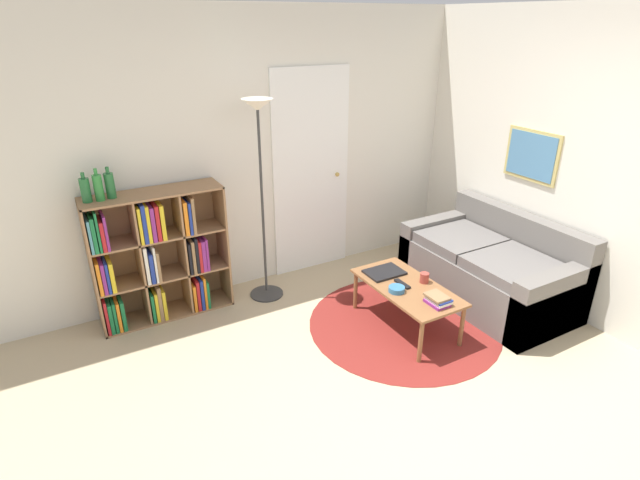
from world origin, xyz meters
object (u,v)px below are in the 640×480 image
floor_lamp (260,149)px  cup (424,278)px  laptop (384,272)px  couch (492,269)px  bottle_middle (98,187)px  bowl (397,289)px  bottle_right (110,185)px  bottle_left (85,190)px  coffee_table (407,290)px  bookshelf (156,257)px

floor_lamp → cup: floor_lamp is taller
laptop → cup: 0.36m
floor_lamp → laptop: floor_lamp is taller
couch → cup: size_ratio=17.90×
floor_lamp → bottle_middle: bearing=174.0°
bowl → bottle_right: (-1.91, 1.29, 0.84)m
cup → bottle_middle: (-2.30, 1.25, 0.82)m
cup → bottle_left: bottle_left is taller
bowl → coffee_table: bearing=13.4°
bookshelf → floor_lamp: floor_lamp is taller
couch → laptop: size_ratio=4.72×
cup → bottle_right: 2.68m
laptop → bowl: bowl is taller
laptop → bowl: (-0.11, -0.31, 0.01)m
laptop → bookshelf: bearing=151.2°
cup → bottle_left: (-2.39, 1.26, 0.81)m
coffee_table → bottle_left: bearing=150.9°
floor_lamp → bottle_left: floor_lamp is taller
bottle_left → laptop: bearing=-23.6°
bottle_middle → bottle_right: size_ratio=1.02×
couch → bottle_middle: 3.54m
bottle_middle → bookshelf: bearing=2.1°
cup → bottle_middle: bearing=151.4°
coffee_table → bowl: size_ratio=7.37×
couch → bottle_right: 3.46m
bowl → cup: 0.30m
coffee_table → bottle_middle: bottle_middle is taller
laptop → bottle_middle: (-2.10, 0.95, 0.86)m
floor_lamp → coffee_table: bearing=-52.9°
laptop → bottle_middle: size_ratio=1.28×
bowl → bookshelf: bearing=142.3°
cup → bottle_right: size_ratio=0.35×
coffee_table → bottle_right: (-2.05, 1.25, 0.91)m
cup → bottle_middle: bottle_middle is taller
bookshelf → bowl: bearing=-37.7°
bookshelf → bowl: (1.65, -1.28, -0.15)m
couch → bottle_middle: bottle_middle is taller
floor_lamp → cup: (0.99, -1.12, -0.99)m
bowl → bottle_middle: size_ratio=0.52×
couch → bottle_right: size_ratio=6.18×
floor_lamp → bottle_middle: (-1.31, 0.14, -0.17)m
bookshelf → floor_lamp: bearing=-8.9°
floor_lamp → bottle_middle: floor_lamp is taller
cup → bottle_right: bearing=150.0°
coffee_table → bottle_right: bottle_right is taller
bowl → bottle_left: bearing=148.7°
bottle_middle → cup: bearing=-28.6°
couch → bottle_middle: size_ratio=6.03×
bowl → cup: (0.30, 0.01, 0.02)m
bookshelf → floor_lamp: (0.96, -0.15, 0.87)m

